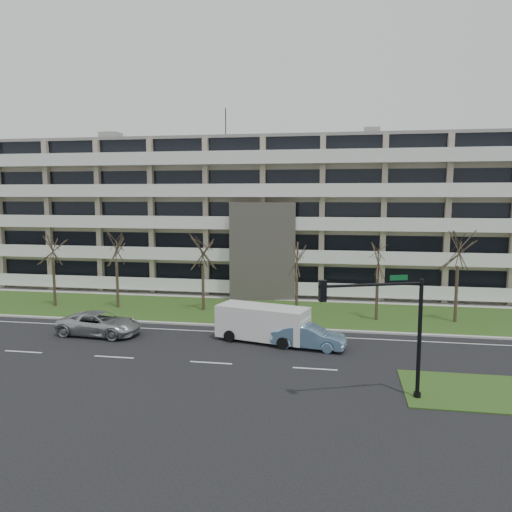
% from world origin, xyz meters
% --- Properties ---
extents(ground, '(160.00, 160.00, 0.00)m').
position_xyz_m(ground, '(0.00, 0.00, 0.00)').
color(ground, black).
rests_on(ground, ground).
extents(grass_verge, '(90.00, 10.00, 0.06)m').
position_xyz_m(grass_verge, '(0.00, 13.00, 0.03)').
color(grass_verge, '#294B19').
rests_on(grass_verge, ground).
extents(curb, '(90.00, 0.35, 0.12)m').
position_xyz_m(curb, '(0.00, 8.00, 0.06)').
color(curb, '#B2B2AD').
rests_on(curb, ground).
extents(sidewalk, '(90.00, 2.00, 0.08)m').
position_xyz_m(sidewalk, '(0.00, 18.50, 0.04)').
color(sidewalk, '#B2B2AD').
rests_on(sidewalk, ground).
extents(grass_median, '(7.00, 5.00, 0.06)m').
position_xyz_m(grass_median, '(14.00, -2.00, 0.03)').
color(grass_median, '#294B19').
rests_on(grass_median, ground).
extents(lane_edge_line, '(90.00, 0.12, 0.01)m').
position_xyz_m(lane_edge_line, '(0.00, 6.50, 0.01)').
color(lane_edge_line, white).
rests_on(lane_edge_line, ground).
extents(apartment_building, '(60.50, 15.10, 18.75)m').
position_xyz_m(apartment_building, '(-0.01, 25.32, 7.61)').
color(apartment_building, tan).
rests_on(apartment_building, ground).
extents(silver_pickup, '(5.97, 3.12, 1.60)m').
position_xyz_m(silver_pickup, '(-9.11, 4.34, 0.80)').
color(silver_pickup, '#AFB2B6').
rests_on(silver_pickup, ground).
extents(blue_sedan, '(4.80, 2.31, 1.52)m').
position_xyz_m(blue_sedan, '(5.40, 3.76, 0.76)').
color(blue_sedan, '#79A5D1').
rests_on(blue_sedan, ground).
extents(white_van, '(6.41, 3.70, 2.34)m').
position_xyz_m(white_van, '(2.34, 4.82, 1.40)').
color(white_van, white).
rests_on(white_van, ground).
extents(traffic_signal, '(4.89, 2.06, 6.00)m').
position_xyz_m(traffic_signal, '(9.45, -3.82, 3.88)').
color(traffic_signal, black).
rests_on(traffic_signal, ground).
extents(tree_1, '(3.52, 3.52, 7.03)m').
position_xyz_m(tree_1, '(-17.20, 11.97, 5.47)').
color(tree_1, '#382B21').
rests_on(tree_1, ground).
extents(tree_2, '(3.53, 3.53, 7.06)m').
position_xyz_m(tree_2, '(-11.56, 12.40, 5.49)').
color(tree_2, '#382B21').
rests_on(tree_2, ground).
extents(tree_3, '(3.42, 3.42, 6.84)m').
position_xyz_m(tree_3, '(-4.04, 12.71, 5.31)').
color(tree_3, '#382B21').
rests_on(tree_3, ground).
extents(tree_4, '(3.19, 3.19, 6.38)m').
position_xyz_m(tree_4, '(3.90, 11.68, 4.95)').
color(tree_4, '#382B21').
rests_on(tree_4, ground).
extents(tree_5, '(3.21, 3.21, 6.43)m').
position_xyz_m(tree_5, '(10.09, 11.70, 4.99)').
color(tree_5, '#382B21').
rests_on(tree_5, ground).
extents(tree_6, '(3.88, 3.88, 7.76)m').
position_xyz_m(tree_6, '(15.97, 12.11, 6.03)').
color(tree_6, '#382B21').
rests_on(tree_6, ground).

